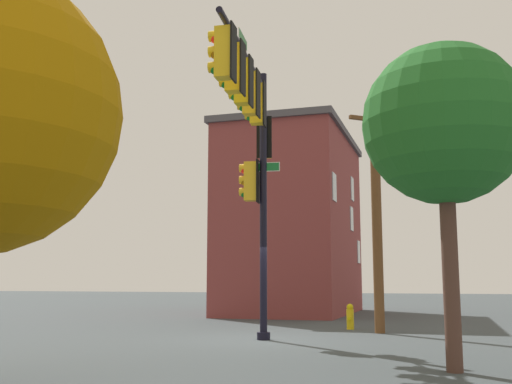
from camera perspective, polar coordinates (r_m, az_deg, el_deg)
The scene contains 6 objects.
ground_plane at distance 17.02m, azimuth 0.71°, elevation -13.60°, with size 120.00×120.00×0.00m, color #3B4345.
signal_pole_assembly at distance 15.82m, azimuth -0.58°, elevation 6.35°, with size 5.93×1.47×7.48m.
utility_pole at distance 19.51m, azimuth 11.16°, elevation -1.73°, with size 1.25×1.46×7.28m.
fire_hydrant at distance 20.72m, azimuth 8.76°, elevation -11.40°, with size 0.33×0.24×0.83m.
tree_near at distance 11.93m, azimuth 17.10°, elevation 5.99°, with size 3.02×3.02×5.99m.
brick_building at distance 30.27m, azimuth 3.51°, elevation -2.87°, with size 9.80×5.66×8.78m.
Camera 1 is at (16.27, 4.75, 1.61)m, focal length 42.96 mm.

